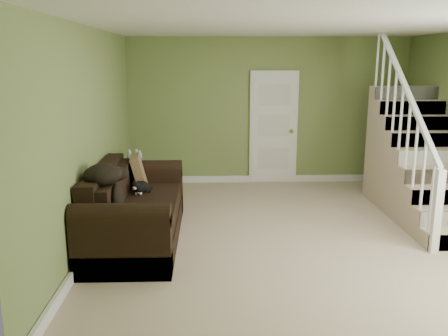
{
  "coord_description": "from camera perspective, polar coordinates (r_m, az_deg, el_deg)",
  "views": [
    {
      "loc": [
        -1.08,
        -5.74,
        2.21
      ],
      "look_at": [
        -0.87,
        0.31,
        0.82
      ],
      "focal_mm": 38.0,
      "sensor_mm": 36.0,
      "label": 1
    }
  ],
  "objects": [
    {
      "name": "cat",
      "position": [
        6.27,
        -9.95,
        -2.29
      ],
      "size": [
        0.24,
        0.44,
        0.21
      ],
      "rotation": [
        0.0,
        0.0,
        -0.31
      ],
      "color": "black",
      "rests_on": "sofa"
    },
    {
      "name": "ceiling",
      "position": [
        5.85,
        9.07,
        16.61
      ],
      "size": [
        5.0,
        5.5,
        0.01
      ],
      "primitive_type": "cube",
      "color": "white",
      "rests_on": "wall_back"
    },
    {
      "name": "baseboard_back",
      "position": [
        8.79,
        5.18,
        -1.28
      ],
      "size": [
        5.0,
        0.04,
        0.12
      ],
      "primitive_type": "cube",
      "color": "white",
      "rests_on": "floor"
    },
    {
      "name": "floor",
      "position": [
        6.24,
        8.22,
        -7.94
      ],
      "size": [
        5.0,
        5.5,
        0.01
      ],
      "primitive_type": "cube",
      "color": "tan",
      "rests_on": "ground"
    },
    {
      "name": "baseboard_left",
      "position": [
        6.28,
        -14.74,
        -7.52
      ],
      "size": [
        0.04,
        5.5,
        0.12
      ],
      "primitive_type": "cube",
      "color": "white",
      "rests_on": "floor"
    },
    {
      "name": "sofa",
      "position": [
        6.0,
        -10.92,
        -5.31
      ],
      "size": [
        1.01,
        2.35,
        0.93
      ],
      "color": "black",
      "rests_on": "floor"
    },
    {
      "name": "throw_blanket",
      "position": [
        5.44,
        -14.35,
        -0.73
      ],
      "size": [
        0.57,
        0.65,
        0.23
      ],
      "primitive_type": "ellipsoid",
      "rotation": [
        0.0,
        0.0,
        0.33
      ],
      "color": "black",
      "rests_on": "sofa"
    },
    {
      "name": "staircase",
      "position": [
        7.54,
        22.18,
        -0.05
      ],
      "size": [
        1.0,
        2.51,
        2.82
      ],
      "color": "tan",
      "rests_on": "floor"
    },
    {
      "name": "door",
      "position": [
        8.61,
        5.99,
        4.82
      ],
      "size": [
        0.86,
        0.12,
        2.02
      ],
      "color": "white",
      "rests_on": "floor"
    },
    {
      "name": "side_table",
      "position": [
        7.63,
        -10.46,
        -1.71
      ],
      "size": [
        0.63,
        0.63,
        0.82
      ],
      "rotation": [
        0.0,
        0.0,
        0.34
      ],
      "color": "black",
      "rests_on": "floor"
    },
    {
      "name": "wall_left",
      "position": [
        5.98,
        -15.7,
        3.71
      ],
      "size": [
        0.04,
        5.5,
        2.6
      ],
      "primitive_type": "cube",
      "color": "olive",
      "rests_on": "floor"
    },
    {
      "name": "wall_back",
      "position": [
        8.6,
        5.32,
        6.81
      ],
      "size": [
        5.0,
        0.04,
        2.6
      ],
      "primitive_type": "cube",
      "color": "olive",
      "rests_on": "floor"
    },
    {
      "name": "wall_front",
      "position": [
        3.3,
        17.22,
        -3.64
      ],
      "size": [
        5.0,
        0.04,
        2.6
      ],
      "primitive_type": "cube",
      "color": "olive",
      "rests_on": "floor"
    },
    {
      "name": "banana",
      "position": [
        5.44,
        -9.22,
        -5.18
      ],
      "size": [
        0.08,
        0.22,
        0.06
      ],
      "primitive_type": "ellipsoid",
      "rotation": [
        0.0,
        0.0,
        0.11
      ],
      "color": "yellow",
      "rests_on": "sofa"
    },
    {
      "name": "throw_pillow",
      "position": [
        6.57,
        -10.18,
        -0.5
      ],
      "size": [
        0.28,
        0.49,
        0.48
      ],
      "primitive_type": "cube",
      "rotation": [
        0.0,
        -0.24,
        0.11
      ],
      "color": "#492D1D",
      "rests_on": "sofa"
    }
  ]
}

